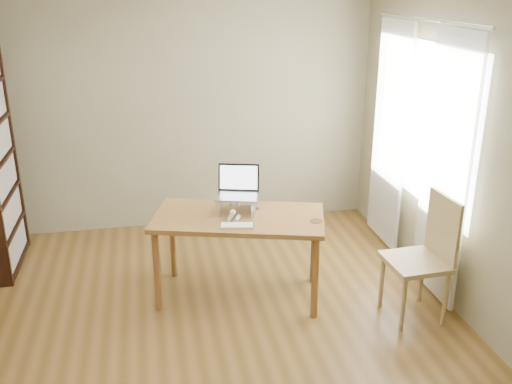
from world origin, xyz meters
name	(u,v)px	position (x,y,z in m)	size (l,w,h in m)	color
room	(216,176)	(0.03, 0.01, 1.30)	(4.04, 4.54, 2.64)	#563B16
curtains	(415,149)	(1.92, 0.80, 1.17)	(0.03, 1.90, 2.25)	white
desk	(239,226)	(0.28, 0.57, 0.65)	(1.54, 1.06, 0.75)	brown
laptop_stand	(237,203)	(0.28, 0.65, 0.83)	(0.32, 0.25, 0.13)	silver
laptop	(236,188)	(0.28, 0.71, 0.94)	(0.40, 0.38, 0.24)	silver
keyboard	(237,226)	(0.23, 0.35, 0.76)	(0.29, 0.17, 0.02)	silver
coaster	(316,221)	(0.88, 0.33, 0.75)	(0.10, 0.10, 0.01)	#52321C
cat	(237,203)	(0.29, 0.68, 0.82)	(0.25, 0.49, 0.16)	#463E37
chair	(426,253)	(1.68, -0.02, 0.56)	(0.48, 0.48, 1.03)	#A28C58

